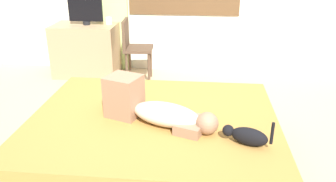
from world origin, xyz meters
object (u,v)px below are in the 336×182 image
object	(u,v)px
person_lying	(155,109)
bed	(154,141)
cat	(247,136)
chair_by_desk	(133,45)
cup	(109,21)
tv_monitor	(86,12)
desk	(86,50)

from	to	relation	value
person_lying	bed	bearing A→B (deg)	106.09
cat	chair_by_desk	distance (m)	2.70
cup	chair_by_desk	distance (m)	0.54
cat	tv_monitor	size ratio (longest dim) A/B	0.71
cup	chair_by_desk	bearing A→B (deg)	-31.91
bed	tv_monitor	xyz separation A→B (m)	(-1.25, 2.19, 0.69)
person_lying	desk	world-z (taller)	person_lying
cat	chair_by_desk	xyz separation A→B (m)	(-1.28, 2.38, -0.02)
chair_by_desk	cat	bearing A→B (deg)	-61.73
bed	cup	world-z (taller)	cup
cat	chair_by_desk	world-z (taller)	chair_by_desk
desk	cup	distance (m)	0.55
desk	bed	bearing A→B (deg)	-59.46
desk	cup	xyz separation A→B (m)	(0.34, 0.07, 0.42)
bed	desk	distance (m)	2.55
cat	cup	distance (m)	3.11
bed	desk	world-z (taller)	desk
person_lying	cat	world-z (taller)	person_lying
desk	person_lying	bearing A→B (deg)	-59.94
tv_monitor	cup	size ratio (longest dim) A/B	4.89
desk	tv_monitor	world-z (taller)	tv_monitor
person_lying	cat	distance (m)	0.74
tv_monitor	cat	bearing A→B (deg)	-52.35
bed	cup	xyz separation A→B (m)	(-0.95, 2.26, 0.56)
cat	desk	world-z (taller)	desk
person_lying	chair_by_desk	world-z (taller)	chair_by_desk
bed	desk	bearing A→B (deg)	120.54
cat	chair_by_desk	bearing A→B (deg)	118.27
tv_monitor	chair_by_desk	bearing A→B (deg)	-14.13
bed	chair_by_desk	bearing A→B (deg)	105.61
person_lying	chair_by_desk	distance (m)	2.18
cat	cup	world-z (taller)	cup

